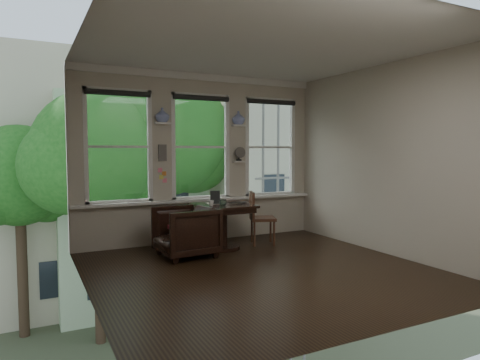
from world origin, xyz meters
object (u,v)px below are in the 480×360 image
armchair_left (186,231)px  laptop (239,203)px  table (223,227)px  mug (211,203)px  side_chair_right (263,218)px

armchair_left → laptop: armchair_left is taller
table → mug: mug is taller
armchair_left → laptop: (0.98, 0.10, 0.37)m
side_chair_right → armchair_left: bearing=119.6°
side_chair_right → laptop: size_ratio=2.63×
laptop → side_chair_right: bearing=15.7°
side_chair_right → mug: 1.09m
armchair_left → mug: (0.47, 0.10, 0.40)m
laptop → armchair_left: bearing=-173.0°
laptop → mug: size_ratio=3.70×
table → laptop: laptop is taller
armchair_left → laptop: size_ratio=2.47×
table → mug: size_ratio=9.52×
table → laptop: (0.25, -0.11, 0.39)m
table → mug: bearing=-157.6°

